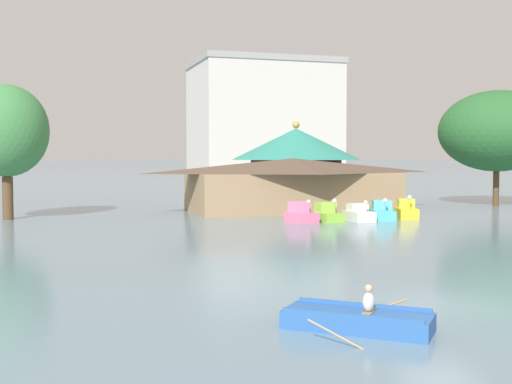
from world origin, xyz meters
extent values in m
plane|color=slate|center=(0.00, 0.00, 0.00)|extent=(2000.00, 2000.00, 0.00)
cube|color=#2D60AD|center=(-3.91, -1.96, 0.25)|extent=(4.03, 3.72, 0.50)
cube|color=#2D60AD|center=(-4.36, -2.50, 0.55)|extent=(2.98, 2.53, 0.10)
cube|color=#2D60AD|center=(-3.47, -1.43, 0.55)|extent=(2.98, 2.53, 0.10)
cube|color=#997F5B|center=(-3.68, -2.16, 0.52)|extent=(1.00, 1.12, 0.04)
ellipsoid|color=white|center=(-3.68, -2.16, 0.80)|extent=(0.53, 0.54, 0.52)
sphere|color=tan|center=(-3.68, -2.16, 1.17)|extent=(0.22, 0.22, 0.22)
cylinder|color=tan|center=(-4.94, -3.34, 0.19)|extent=(1.53, 1.29, 0.87)
cylinder|color=tan|center=(-2.74, -0.72, 0.19)|extent=(1.53, 1.29, 0.87)
cube|color=pink|center=(5.23, 25.73, 0.38)|extent=(2.05, 2.53, 0.75)
cube|color=pink|center=(5.17, 26.00, 1.13)|extent=(1.54, 1.28, 0.75)
cylinder|color=pink|center=(5.44, 24.86, 1.08)|extent=(0.14, 0.14, 0.66)
sphere|color=white|center=(5.44, 24.86, 1.56)|extent=(0.29, 0.29, 0.29)
cube|color=#8CCC3F|center=(7.38, 26.02, 0.33)|extent=(1.81, 2.61, 0.66)
cube|color=#A0E24F|center=(7.34, 26.32, 1.02)|extent=(1.42, 1.25, 0.73)
cylinder|color=#8CCC3F|center=(7.50, 25.05, 1.02)|extent=(0.14, 0.14, 0.73)
sphere|color=white|center=(7.50, 25.05, 1.55)|extent=(0.32, 0.32, 0.32)
cube|color=white|center=(9.76, 25.70, 0.36)|extent=(1.56, 2.80, 0.72)
cube|color=white|center=(9.77, 26.05, 0.98)|extent=(1.30, 1.27, 0.52)
cylinder|color=white|center=(9.73, 24.60, 0.99)|extent=(0.14, 0.14, 0.54)
sphere|color=white|center=(9.73, 24.60, 1.42)|extent=(0.31, 0.31, 0.31)
cube|color=#4CB7CC|center=(11.89, 26.11, 0.36)|extent=(2.48, 3.34, 0.73)
cube|color=#5DCDE2|center=(12.01, 26.47, 1.08)|extent=(1.72, 1.71, 0.70)
cylinder|color=#4CB7CC|center=(11.50, 24.99, 1.04)|extent=(0.14, 0.14, 0.63)
sphere|color=white|center=(11.50, 24.99, 1.51)|extent=(0.31, 0.31, 0.31)
cube|color=yellow|center=(14.12, 26.44, 0.39)|extent=(2.24, 3.12, 0.78)
cube|color=yellow|center=(14.24, 26.77, 1.13)|extent=(1.53, 1.59, 0.70)
cylinder|color=yellow|center=(13.75, 25.37, 1.14)|extent=(0.14, 0.14, 0.72)
sphere|color=white|center=(13.75, 25.37, 1.67)|extent=(0.33, 0.33, 0.33)
cube|color=#9E7F5B|center=(8.05, 35.07, 1.66)|extent=(17.35, 7.98, 3.32)
pyramid|color=brown|center=(8.05, 35.07, 3.94)|extent=(18.74, 9.18, 1.25)
cylinder|color=brown|center=(10.76, 41.41, 2.20)|extent=(8.75, 8.75, 4.40)
cone|color=teal|center=(10.76, 41.41, 5.90)|extent=(12.44, 12.44, 3.01)
sphere|color=#B7993D|center=(10.76, 41.41, 7.76)|extent=(0.70, 0.70, 0.70)
cylinder|color=brown|center=(-14.92, 34.37, 1.61)|extent=(0.78, 0.78, 3.22)
ellipsoid|color=#3D7F42|center=(-14.92, 34.37, 6.65)|extent=(6.19, 6.19, 6.85)
cylinder|color=brown|center=(28.71, 34.98, 1.65)|extent=(0.57, 0.57, 3.29)
ellipsoid|color=#28602D|center=(28.71, 34.98, 7.13)|extent=(10.93, 10.93, 7.68)
cube|color=beige|center=(24.16, 93.08, 10.20)|extent=(23.83, 17.96, 20.41)
cube|color=#999993|center=(24.16, 93.08, 20.91)|extent=(24.31, 18.32, 1.00)
camera|label=1|loc=(-11.89, -18.16, 4.76)|focal=46.37mm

